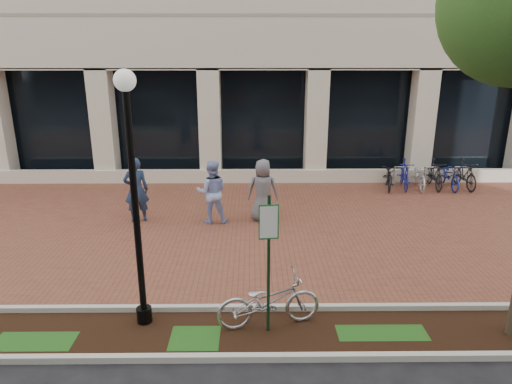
{
  "coord_description": "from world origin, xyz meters",
  "views": [
    {
      "loc": [
        -0.44,
        -12.28,
        4.85
      ],
      "look_at": [
        -0.32,
        -0.8,
        1.27
      ],
      "focal_mm": 32.0,
      "sensor_mm": 36.0,
      "label": 1
    }
  ],
  "objects_px": {
    "parking_sign": "(269,248)",
    "bike_rack_cluster": "(426,175)",
    "locked_bicycle": "(269,301)",
    "pedestrian_left": "(136,190)",
    "lamppost": "(134,190)",
    "pedestrian_right": "(263,190)",
    "pedestrian_mid": "(212,192)"
  },
  "relations": [
    {
      "from": "parking_sign",
      "to": "bike_rack_cluster",
      "type": "xyz_separation_m",
      "value": [
        6.09,
        8.86,
        -1.13
      ]
    },
    {
      "from": "locked_bicycle",
      "to": "parking_sign",
      "type": "bearing_deg",
      "value": 162.29
    },
    {
      "from": "locked_bicycle",
      "to": "bike_rack_cluster",
      "type": "height_order",
      "value": "bike_rack_cluster"
    },
    {
      "from": "pedestrian_left",
      "to": "bike_rack_cluster",
      "type": "bearing_deg",
      "value": -174.8
    },
    {
      "from": "lamppost",
      "to": "pedestrian_right",
      "type": "relative_size",
      "value": 2.46
    },
    {
      "from": "lamppost",
      "to": "bike_rack_cluster",
      "type": "distance_m",
      "value": 12.15
    },
    {
      "from": "pedestrian_left",
      "to": "bike_rack_cluster",
      "type": "height_order",
      "value": "pedestrian_left"
    },
    {
      "from": "pedestrian_mid",
      "to": "bike_rack_cluster",
      "type": "xyz_separation_m",
      "value": [
        7.52,
        3.39,
        -0.43
      ]
    },
    {
      "from": "lamppost",
      "to": "locked_bicycle",
      "type": "bearing_deg",
      "value": -3.0
    },
    {
      "from": "parking_sign",
      "to": "pedestrian_right",
      "type": "bearing_deg",
      "value": 83.29
    },
    {
      "from": "parking_sign",
      "to": "pedestrian_left",
      "type": "bearing_deg",
      "value": 116.82
    },
    {
      "from": "pedestrian_mid",
      "to": "pedestrian_right",
      "type": "height_order",
      "value": "pedestrian_mid"
    },
    {
      "from": "parking_sign",
      "to": "lamppost",
      "type": "distance_m",
      "value": 2.5
    },
    {
      "from": "locked_bicycle",
      "to": "pedestrian_mid",
      "type": "bearing_deg",
      "value": 3.69
    },
    {
      "from": "pedestrian_mid",
      "to": "parking_sign",
      "type": "bearing_deg",
      "value": 100.76
    },
    {
      "from": "lamppost",
      "to": "pedestrian_right",
      "type": "xyz_separation_m",
      "value": [
        2.33,
        5.31,
        -1.65
      ]
    },
    {
      "from": "pedestrian_right",
      "to": "pedestrian_left",
      "type": "bearing_deg",
      "value": 5.07
    },
    {
      "from": "pedestrian_right",
      "to": "locked_bicycle",
      "type": "bearing_deg",
      "value": 94.5
    },
    {
      "from": "lamppost",
      "to": "pedestrian_mid",
      "type": "height_order",
      "value": "lamppost"
    },
    {
      "from": "bike_rack_cluster",
      "to": "locked_bicycle",
      "type": "bearing_deg",
      "value": -118.4
    },
    {
      "from": "pedestrian_left",
      "to": "pedestrian_mid",
      "type": "distance_m",
      "value": 2.22
    },
    {
      "from": "pedestrian_mid",
      "to": "pedestrian_right",
      "type": "bearing_deg",
      "value": -178.39
    },
    {
      "from": "lamppost",
      "to": "bike_rack_cluster",
      "type": "xyz_separation_m",
      "value": [
        8.38,
        8.55,
        -2.08
      ]
    },
    {
      "from": "pedestrian_mid",
      "to": "bike_rack_cluster",
      "type": "relative_size",
      "value": 0.53
    },
    {
      "from": "lamppost",
      "to": "pedestrian_mid",
      "type": "distance_m",
      "value": 5.49
    },
    {
      "from": "locked_bicycle",
      "to": "pedestrian_left",
      "type": "bearing_deg",
      "value": 22.45
    },
    {
      "from": "lamppost",
      "to": "pedestrian_mid",
      "type": "xyz_separation_m",
      "value": [
        0.85,
        5.16,
        -1.65
      ]
    },
    {
      "from": "pedestrian_left",
      "to": "locked_bicycle",
      "type": "bearing_deg",
      "value": 110.81
    },
    {
      "from": "parking_sign",
      "to": "locked_bicycle",
      "type": "bearing_deg",
      "value": 77.72
    },
    {
      "from": "pedestrian_left",
      "to": "pedestrian_right",
      "type": "bearing_deg",
      "value": 166.98
    },
    {
      "from": "parking_sign",
      "to": "pedestrian_right",
      "type": "xyz_separation_m",
      "value": [
        0.04,
        5.62,
        -0.7
      ]
    },
    {
      "from": "locked_bicycle",
      "to": "pedestrian_left",
      "type": "height_order",
      "value": "pedestrian_left"
    }
  ]
}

